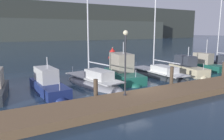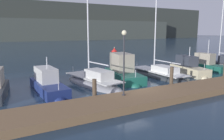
{
  "view_description": "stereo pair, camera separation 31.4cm",
  "coord_description": "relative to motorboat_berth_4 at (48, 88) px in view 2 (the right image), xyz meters",
  "views": [
    {
      "loc": [
        -9.14,
        -13.27,
        4.52
      ],
      "look_at": [
        0.0,
        2.94,
        1.2
      ],
      "focal_mm": 35.0,
      "sensor_mm": 36.0,
      "label": 1
    },
    {
      "loc": [
        -8.87,
        -13.42,
        4.52
      ],
      "look_at": [
        0.0,
        2.94,
        1.2
      ],
      "focal_mm": 35.0,
      "sensor_mm": 36.0,
      "label": 2
    }
  ],
  "objects": [
    {
      "name": "mooring_pile_3",
      "position": [
        8.83,
        -3.67,
        0.6
      ],
      "size": [
        0.28,
        0.28,
        1.76
      ],
      "primitive_type": "cylinder",
      "color": "#4C3D2D",
      "rests_on": "ground"
    },
    {
      "name": "mooring_pile_2",
      "position": [
        2.17,
        -3.67,
        0.45
      ],
      "size": [
        0.28,
        0.28,
        1.47
      ],
      "primitive_type": "cylinder",
      "color": "#4C3D2D",
      "rests_on": "ground"
    },
    {
      "name": "sailboat_berth_10",
      "position": [
        21.9,
        1.07,
        -0.08
      ],
      "size": [
        1.67,
        5.53,
        9.0
      ],
      "color": "gray",
      "rests_on": "ground"
    },
    {
      "name": "ground_plane",
      "position": [
        5.5,
        -2.86,
        -0.28
      ],
      "size": [
        400.0,
        400.0,
        0.0
      ],
      "primitive_type": "plane",
      "color": "#1E3347"
    },
    {
      "name": "sailboat_berth_5",
      "position": [
        3.88,
        0.41,
        -0.14
      ],
      "size": [
        3.47,
        7.81,
        9.64
      ],
      "color": "gray",
      "rests_on": "ground"
    },
    {
      "name": "motorboat_berth_4",
      "position": [
        0.0,
        0.0,
        0.0
      ],
      "size": [
        2.1,
        5.86,
        3.3
      ],
      "color": "navy",
      "rests_on": "ground"
    },
    {
      "name": "dock_lamppost",
      "position": [
        3.75,
        -4.72,
        2.92
      ],
      "size": [
        0.32,
        0.32,
        4.13
      ],
      "color": "#2D2D33",
      "rests_on": "dock"
    },
    {
      "name": "motorboat_berth_6",
      "position": [
        7.13,
        0.84,
        0.18
      ],
      "size": [
        3.19,
        6.38,
        4.15
      ],
      "color": "#195647",
      "rests_on": "ground"
    },
    {
      "name": "sailboat_berth_7",
      "position": [
        11.07,
        0.47,
        -0.16
      ],
      "size": [
        2.27,
        8.16,
        10.18
      ],
      "color": "#2D3338",
      "rests_on": "ground"
    },
    {
      "name": "channel_buoy",
      "position": [
        14.85,
        16.49,
        0.39
      ],
      "size": [
        1.45,
        1.45,
        1.84
      ],
      "color": "red",
      "rests_on": "ground"
    },
    {
      "name": "motorboat_berth_9",
      "position": [
        18.66,
        0.73,
        0.04
      ],
      "size": [
        1.84,
        4.88,
        4.13
      ],
      "color": "#195647",
      "rests_on": "ground"
    },
    {
      "name": "motorboat_berth_8",
      "position": [
        14.67,
        -0.12,
        0.05
      ],
      "size": [
        2.79,
        5.6,
        3.5
      ],
      "color": "beige",
      "rests_on": "ground"
    },
    {
      "name": "hillside_backdrop",
      "position": [
        7.56,
        99.57,
        8.38
      ],
      "size": [
        240.0,
        23.0,
        18.78
      ],
      "color": "#333833",
      "rests_on": "ground"
    },
    {
      "name": "dock",
      "position": [
        5.5,
        -5.32,
        -0.06
      ],
      "size": [
        40.49,
        2.8,
        0.45
      ],
      "primitive_type": "cube",
      "color": "brown",
      "rests_on": "ground"
    }
  ]
}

